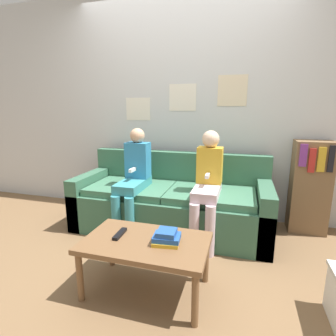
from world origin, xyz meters
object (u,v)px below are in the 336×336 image
(couch, at_px, (172,203))
(person_right, at_px, (208,182))
(bookshelf, at_px, (310,187))
(person_left, at_px, (134,177))
(coffee_table, at_px, (146,246))
(tv_remote, at_px, (120,234))

(couch, relative_size, person_right, 1.89)
(bookshelf, bearing_deg, person_left, -163.67)
(person_left, height_order, bookshelf, person_left)
(couch, height_order, person_left, person_left)
(coffee_table, distance_m, person_left, 1.00)
(person_left, xyz_separation_m, person_right, (0.76, 0.00, 0.00))
(person_left, bearing_deg, person_right, 0.07)
(person_left, relative_size, bookshelf, 1.12)
(coffee_table, xyz_separation_m, person_left, (-0.46, 0.85, 0.25))
(bookshelf, bearing_deg, couch, -167.09)
(person_left, relative_size, person_right, 1.01)
(couch, height_order, person_right, person_right)
(couch, relative_size, bookshelf, 2.10)
(person_left, distance_m, bookshelf, 1.82)
(coffee_table, distance_m, person_right, 0.94)
(coffee_table, relative_size, person_right, 0.80)
(coffee_table, bearing_deg, person_right, 70.74)
(tv_remote, distance_m, bookshelf, 2.01)
(person_right, xyz_separation_m, tv_remote, (-0.50, -0.84, -0.20))
(person_left, bearing_deg, bookshelf, 16.33)
(tv_remote, relative_size, bookshelf, 0.18)
(person_right, bearing_deg, bookshelf, 27.31)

